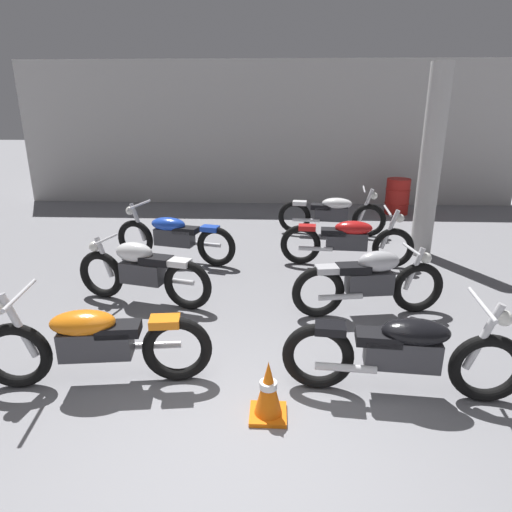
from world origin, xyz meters
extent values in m
plane|color=gray|center=(0.00, 0.00, 0.00)|extent=(60.00, 60.00, 0.00)
cube|color=#BCBAB7|center=(0.00, 9.39, 1.80)|extent=(12.83, 0.24, 3.60)
cylinder|color=#BCBAB7|center=(2.86, 5.14, 1.60)|extent=(0.36, 0.36, 3.20)
torus|color=black|center=(-2.14, 0.88, 0.34)|extent=(0.68, 0.19, 0.67)
torus|color=black|center=(-0.65, 1.06, 0.34)|extent=(0.68, 0.19, 0.67)
cylinder|color=silver|center=(-2.06, 0.89, 0.65)|extent=(0.28, 0.10, 0.66)
cube|color=#38383D|center=(-1.40, 0.97, 0.44)|extent=(0.68, 0.32, 0.28)
ellipsoid|color=orange|center=(-1.50, 0.96, 0.66)|extent=(0.64, 0.39, 0.22)
cube|color=black|center=(-1.18, 1.00, 0.57)|extent=(0.43, 0.29, 0.10)
cube|color=orange|center=(-0.75, 1.05, 0.64)|extent=(0.30, 0.23, 0.08)
cylinder|color=silver|center=(-2.00, 0.89, 0.96)|extent=(0.12, 0.68, 0.04)
cylinder|color=silver|center=(-0.92, 1.16, 0.32)|extent=(0.55, 0.14, 0.07)
torus|color=black|center=(-2.12, 2.99, 0.34)|extent=(0.68, 0.27, 0.67)
torus|color=black|center=(-0.86, 2.67, 0.34)|extent=(0.68, 0.27, 0.67)
cylinder|color=silver|center=(-2.04, 2.97, 0.59)|extent=(0.25, 0.13, 0.56)
cube|color=#38383D|center=(-1.49, 2.83, 0.44)|extent=(0.61, 0.37, 0.28)
ellipsoid|color=white|center=(-1.59, 2.85, 0.72)|extent=(0.57, 0.40, 0.26)
cube|color=black|center=(-1.28, 2.77, 0.64)|extent=(0.45, 0.33, 0.10)
cube|color=white|center=(-0.96, 2.69, 0.64)|extent=(0.32, 0.26, 0.08)
cylinder|color=silver|center=(-1.99, 2.95, 0.85)|extent=(0.15, 0.47, 0.04)
sphere|color=white|center=(-2.18, 3.00, 0.73)|extent=(0.14, 0.14, 0.14)
cylinder|color=silver|center=(-1.07, 2.85, 0.32)|extent=(0.55, 0.20, 0.07)
torus|color=black|center=(-2.16, 4.69, 0.34)|extent=(0.68, 0.27, 0.67)
torus|color=black|center=(-0.71, 4.32, 0.34)|extent=(0.68, 0.27, 0.67)
cylinder|color=silver|center=(-2.08, 4.67, 0.65)|extent=(0.28, 0.13, 0.66)
cube|color=#38383D|center=(-1.43, 4.51, 0.44)|extent=(0.70, 0.39, 0.28)
ellipsoid|color=blue|center=(-1.53, 4.53, 0.66)|extent=(0.66, 0.46, 0.22)
cube|color=black|center=(-1.22, 4.45, 0.57)|extent=(0.45, 0.33, 0.10)
cube|color=blue|center=(-0.80, 4.35, 0.64)|extent=(0.32, 0.26, 0.08)
cylinder|color=silver|center=(-2.03, 4.65, 0.96)|extent=(0.20, 0.67, 0.04)
sphere|color=white|center=(-2.22, 4.70, 0.84)|extent=(0.14, 0.14, 0.14)
cylinder|color=silver|center=(-0.92, 4.51, 0.32)|extent=(0.55, 0.20, 0.07)
torus|color=black|center=(2.18, 0.87, 0.34)|extent=(0.68, 0.17, 0.67)
torus|color=black|center=(0.69, 1.00, 0.34)|extent=(0.68, 0.17, 0.67)
cylinder|color=silver|center=(2.10, 0.88, 0.65)|extent=(0.28, 0.09, 0.66)
cube|color=#38383D|center=(1.43, 0.94, 0.44)|extent=(0.68, 0.30, 0.28)
ellipsoid|color=black|center=(1.53, 0.93, 0.66)|extent=(0.63, 0.37, 0.22)
cube|color=black|center=(1.21, 0.95, 0.57)|extent=(0.42, 0.27, 0.10)
cube|color=black|center=(0.79, 0.99, 0.64)|extent=(0.30, 0.22, 0.08)
cylinder|color=silver|center=(2.04, 0.88, 0.96)|extent=(0.09, 0.68, 0.04)
sphere|color=white|center=(2.24, 0.87, 0.84)|extent=(0.14, 0.14, 0.14)
cylinder|color=silver|center=(0.92, 0.85, 0.32)|extent=(0.55, 0.12, 0.07)
torus|color=black|center=(2.10, 2.72, 0.34)|extent=(0.68, 0.21, 0.67)
torus|color=black|center=(0.81, 2.52, 0.34)|extent=(0.68, 0.21, 0.67)
cylinder|color=silver|center=(2.02, 2.71, 0.59)|extent=(0.25, 0.11, 0.56)
cube|color=#38383D|center=(1.46, 2.62, 0.44)|extent=(0.60, 0.33, 0.28)
ellipsoid|color=#B7B7BC|center=(1.55, 2.63, 0.72)|extent=(0.56, 0.36, 0.26)
cube|color=black|center=(1.24, 2.58, 0.64)|extent=(0.43, 0.30, 0.10)
cube|color=#B7B7BC|center=(0.91, 2.53, 0.64)|extent=(0.31, 0.24, 0.08)
cylinder|color=silver|center=(1.96, 2.70, 0.85)|extent=(0.11, 0.48, 0.04)
sphere|color=white|center=(2.16, 2.73, 0.73)|extent=(0.14, 0.14, 0.14)
cylinder|color=silver|center=(1.08, 2.43, 0.32)|extent=(0.55, 0.16, 0.07)
torus|color=black|center=(2.18, 4.39, 0.34)|extent=(0.68, 0.16, 0.67)
torus|color=black|center=(0.68, 4.50, 0.34)|extent=(0.68, 0.16, 0.67)
cylinder|color=silver|center=(2.10, 4.39, 0.65)|extent=(0.28, 0.09, 0.66)
cube|color=#38383D|center=(1.43, 4.44, 0.44)|extent=(0.68, 0.29, 0.28)
ellipsoid|color=red|center=(1.53, 4.44, 0.66)|extent=(0.62, 0.36, 0.22)
cube|color=black|center=(1.21, 4.46, 0.57)|extent=(0.42, 0.27, 0.10)
cube|color=red|center=(0.78, 4.49, 0.64)|extent=(0.29, 0.22, 0.08)
cylinder|color=silver|center=(2.04, 4.40, 0.96)|extent=(0.09, 0.68, 0.04)
sphere|color=white|center=(2.24, 4.38, 0.84)|extent=(0.14, 0.14, 0.14)
cylinder|color=silver|center=(0.92, 4.35, 0.32)|extent=(0.55, 0.11, 0.07)
torus|color=black|center=(2.13, 6.21, 0.34)|extent=(0.68, 0.20, 0.67)
torus|color=black|center=(0.64, 6.41, 0.34)|extent=(0.68, 0.20, 0.67)
cylinder|color=silver|center=(2.05, 6.22, 0.65)|extent=(0.28, 0.10, 0.66)
cube|color=#38383D|center=(1.39, 6.31, 0.44)|extent=(0.69, 0.32, 0.28)
ellipsoid|color=white|center=(1.49, 6.30, 0.66)|extent=(0.64, 0.40, 0.22)
cube|color=black|center=(1.17, 6.34, 0.57)|extent=(0.43, 0.29, 0.10)
cube|color=white|center=(0.74, 6.39, 0.64)|extent=(0.30, 0.23, 0.08)
cylinder|color=silver|center=(1.99, 6.23, 0.96)|extent=(0.12, 0.68, 0.04)
sphere|color=white|center=(2.19, 6.21, 0.84)|extent=(0.14, 0.14, 0.14)
cylinder|color=silver|center=(0.87, 6.25, 0.32)|extent=(0.55, 0.14, 0.07)
cylinder|color=red|center=(3.19, 8.26, 0.42)|extent=(0.56, 0.56, 0.85)
torus|color=red|center=(3.19, 8.26, 0.59)|extent=(0.59, 0.59, 0.03)
torus|color=red|center=(3.19, 8.26, 0.26)|extent=(0.59, 0.59, 0.03)
cube|color=orange|center=(0.23, 0.56, 0.02)|extent=(0.32, 0.32, 0.04)
cone|color=orange|center=(0.23, 0.56, 0.29)|extent=(0.24, 0.24, 0.50)
cylinder|color=white|center=(0.23, 0.56, 0.32)|extent=(0.15, 0.15, 0.06)
camera|label=1|loc=(0.29, -2.72, 2.58)|focal=31.78mm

